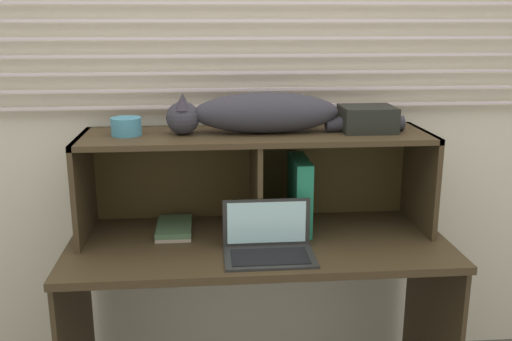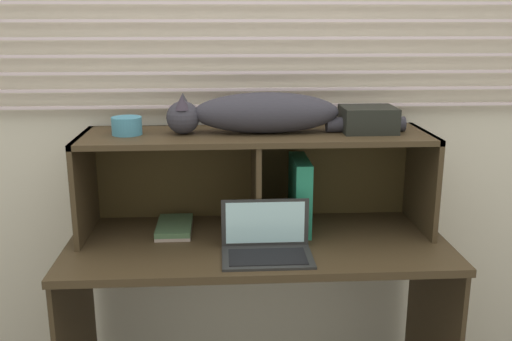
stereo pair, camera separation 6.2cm
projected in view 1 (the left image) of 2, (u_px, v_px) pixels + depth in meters
name	position (u px, v px, depth m)	size (l,w,h in m)	color
back_panel_with_blinds	(251.00, 91.00, 2.47)	(4.40, 0.08, 2.50)	beige
desk	(259.00, 271.00, 2.30)	(1.49, 0.64, 0.71)	#3D2F1D
hutch_shelf_unit	(255.00, 159.00, 2.34)	(1.39, 0.39, 0.41)	#3D2F1D
cat	(261.00, 114.00, 2.26)	(0.94, 0.17, 0.16)	#312F38
laptop	(268.00, 244.00, 2.12)	(0.33, 0.22, 0.19)	#282828
binder_upright	(300.00, 194.00, 2.35)	(0.06, 0.26, 0.30)	#238361
book_stack	(174.00, 228.00, 2.35)	(0.14, 0.24, 0.03)	gray
small_basket	(126.00, 126.00, 2.22)	(0.12, 0.12, 0.07)	teal
storage_box	(367.00, 119.00, 2.30)	(0.21, 0.18, 0.10)	black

